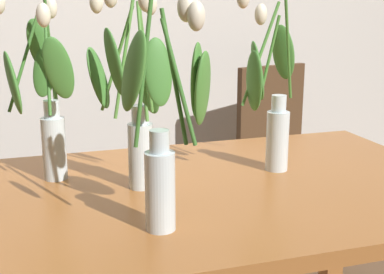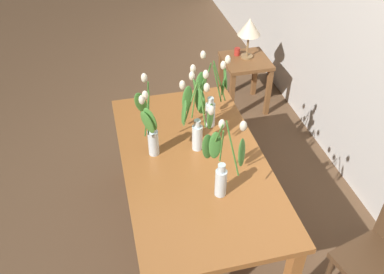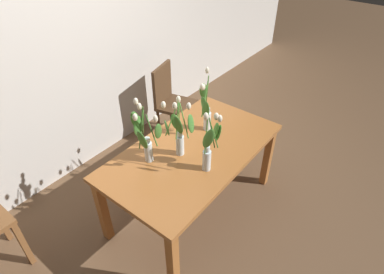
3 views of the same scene
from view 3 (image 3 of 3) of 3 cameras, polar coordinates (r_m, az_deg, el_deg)
ground_plane at (r=3.25m, az=0.14°, el=-12.31°), size 18.00×18.00×0.00m
room_wall_rear at (r=3.39m, az=-20.22°, el=15.72°), size 9.00×0.10×2.70m
dining_table at (r=2.79m, az=0.16°, el=-3.63°), size 1.60×0.90×0.74m
tulip_vase_0 at (r=2.84m, az=2.53°, el=4.71°), size 0.25×0.21×0.57m
tulip_vase_1 at (r=2.54m, az=-2.37°, el=0.76°), size 0.24×0.23×0.54m
tulip_vase_2 at (r=2.50m, az=-8.29°, el=-0.28°), size 0.21×0.26×0.54m
tulip_vase_3 at (r=2.41m, az=3.20°, el=-1.95°), size 0.22×0.14×0.57m
dining_chair at (r=3.86m, az=-3.88°, el=6.88°), size 0.49×0.49×0.93m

